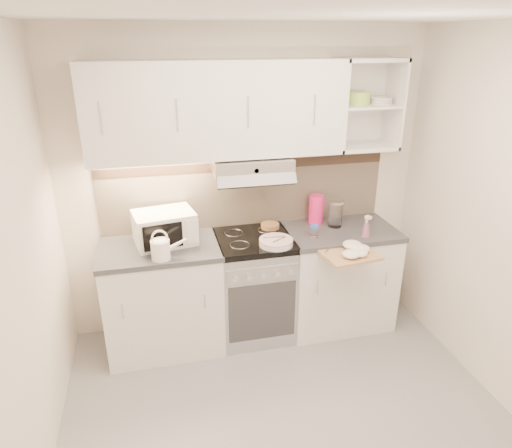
% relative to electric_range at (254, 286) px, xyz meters
% --- Properties ---
extents(ground, '(3.00, 3.00, 0.00)m').
position_rel_electric_range_xyz_m(ground, '(0.00, -1.10, -0.45)').
color(ground, gray).
rests_on(ground, ground).
extents(room_shell, '(3.04, 2.84, 2.52)m').
position_rel_electric_range_xyz_m(room_shell, '(0.00, -0.73, 1.18)').
color(room_shell, silver).
rests_on(room_shell, ground).
extents(base_cabinet_left, '(0.90, 0.60, 0.86)m').
position_rel_electric_range_xyz_m(base_cabinet_left, '(-0.75, 0.00, -0.02)').
color(base_cabinet_left, white).
rests_on(base_cabinet_left, ground).
extents(worktop_left, '(0.92, 0.62, 0.04)m').
position_rel_electric_range_xyz_m(worktop_left, '(-0.75, 0.00, 0.43)').
color(worktop_left, '#47474C').
rests_on(worktop_left, base_cabinet_left).
extents(base_cabinet_right, '(0.90, 0.60, 0.86)m').
position_rel_electric_range_xyz_m(base_cabinet_right, '(0.75, 0.00, -0.02)').
color(base_cabinet_right, white).
rests_on(base_cabinet_right, ground).
extents(worktop_right, '(0.92, 0.62, 0.04)m').
position_rel_electric_range_xyz_m(worktop_right, '(0.75, 0.00, 0.43)').
color(worktop_right, '#47474C').
rests_on(worktop_right, base_cabinet_right).
extents(electric_range, '(0.60, 0.60, 0.90)m').
position_rel_electric_range_xyz_m(electric_range, '(0.00, 0.00, 0.00)').
color(electric_range, '#B7B7BC').
rests_on(electric_range, ground).
extents(microwave, '(0.50, 0.41, 0.25)m').
position_rel_electric_range_xyz_m(microwave, '(-0.70, 0.06, 0.58)').
color(microwave, silver).
rests_on(microwave, worktop_left).
extents(watering_can, '(0.27, 0.14, 0.23)m').
position_rel_electric_range_xyz_m(watering_can, '(-0.73, -0.22, 0.53)').
color(watering_can, white).
rests_on(watering_can, worktop_left).
extents(plate_stack, '(0.26, 0.26, 0.06)m').
position_rel_electric_range_xyz_m(plate_stack, '(0.13, -0.18, 0.47)').
color(plate_stack, silver).
rests_on(plate_stack, electric_range).
extents(bread_loaf, '(0.15, 0.15, 0.04)m').
position_rel_electric_range_xyz_m(bread_loaf, '(0.18, 0.16, 0.47)').
color(bread_loaf, '#AA8C3D').
rests_on(bread_loaf, electric_range).
extents(pink_pitcher, '(0.13, 0.13, 0.25)m').
position_rel_electric_range_xyz_m(pink_pitcher, '(0.59, 0.18, 0.57)').
color(pink_pitcher, '#FA1F73').
rests_on(pink_pitcher, worktop_right).
extents(glass_jar, '(0.12, 0.12, 0.23)m').
position_rel_electric_range_xyz_m(glass_jar, '(0.72, 0.07, 0.57)').
color(glass_jar, silver).
rests_on(glass_jar, worktop_right).
extents(spice_jar, '(0.07, 0.07, 0.10)m').
position_rel_electric_range_xyz_m(spice_jar, '(0.48, -0.10, 0.50)').
color(spice_jar, silver).
rests_on(spice_jar, worktop_right).
extents(spray_bottle, '(0.07, 0.07, 0.19)m').
position_rel_electric_range_xyz_m(spray_bottle, '(0.89, -0.18, 0.52)').
color(spray_bottle, '#F797C4').
rests_on(spray_bottle, worktop_right).
extents(cutting_board, '(0.45, 0.42, 0.02)m').
position_rel_electric_range_xyz_m(cutting_board, '(0.65, -0.39, 0.42)').
color(cutting_board, tan).
rests_on(cutting_board, base_cabinet_right).
extents(dish_towel, '(0.32, 0.29, 0.08)m').
position_rel_electric_range_xyz_m(dish_towel, '(0.67, -0.41, 0.47)').
color(dish_towel, silver).
rests_on(dish_towel, cutting_board).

